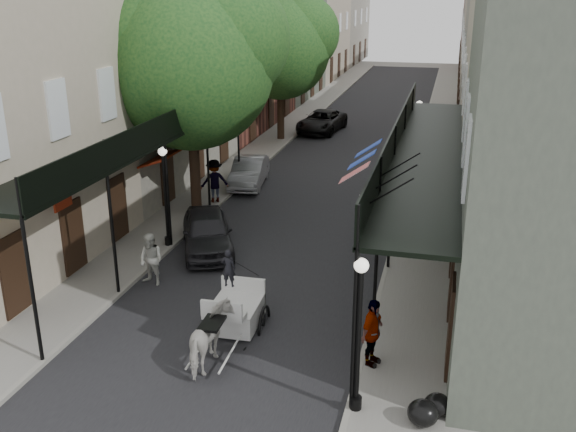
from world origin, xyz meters
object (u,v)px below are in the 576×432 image
Objects in this scene: carriage at (239,289)px; lamppost_right_far at (417,136)px; lamppost_right_near at (359,334)px; car_right_near at (394,195)px; pedestrian_sidewalk_right at (372,333)px; car_right_far at (413,139)px; car_left_mid at (249,172)px; horse at (211,339)px; pedestrian_walking at (151,260)px; car_left_near at (207,232)px; car_left_far at (322,121)px; pedestrian_sidewalk_left at (214,181)px; tree_near at (200,57)px; lamppost_left at (165,195)px; tree_far at (287,45)px.

lamppost_right_far is at bearing 74.98° from carriage.
lamppost_right_near reaches higher than car_right_near.
carriage is (-3.91, -16.58, -1.04)m from lamppost_right_far.
car_right_far is at bearing 20.10° from pedestrian_sidewalk_right.
lamppost_right_near reaches higher than carriage.
car_right_near is (-0.50, -5.87, -1.32)m from lamppost_right_far.
pedestrian_sidewalk_right is at bearing 100.64° from car_right_near.
lamppost_right_far is at bearing 17.69° from car_left_mid.
horse is 15.77m from car_left_mid.
pedestrian_walking is 0.40× the size of car_left_near.
car_left_far is (-6.80, 27.14, -0.31)m from pedestrian_sidewalk_right.
pedestrian_sidewalk_left is at bearing -109.01° from car_left_mid.
car_left_mid is 0.82× the size of car_right_near.
tree_near reaches higher than pedestrian_sidewalk_left.
tree_far is at bearing 90.46° from lamppost_left.
horse is (4.37, -7.00, -1.27)m from lamppost_left.
car_right_far is at bearing 66.32° from lamppost_left.
tree_far is at bearing 108.73° from pedestrian_walking.
pedestrian_sidewalk_right is at bearing -6.18° from pedestrian_walking.
lamppost_left is 9.93m from car_right_near.
tree_far is 26.07m from horse.
tree_near is 14.02m from tree_far.
car_left_near is at bearing -68.56° from tree_near.
car_left_near reaches higher than car_right_far.
pedestrian_walking reaches higher than car_right_near.
car_left_mid is (-7.70, 16.28, -1.37)m from lamppost_right_near.
lamppost_right_near is 25.60m from car_right_far.
lamppost_right_far is 11.34m from car_left_far.
horse is at bearing 121.63° from pedestrian_sidewalk_right.
pedestrian_sidewalk_left is 0.47× the size of car_left_mid.
lamppost_right_near is 2.13× the size of pedestrian_walking.
car_right_near is 1.35× the size of car_right_far.
tree_far is at bearing -0.30° from car_right_far.
lamppost_right_near is at bearing -17.81° from pedestrian_walking.
carriage is (4.44, -22.76, -4.83)m from tree_far.
horse is at bearing -101.41° from lamppost_right_far.
pedestrian_walking is 0.35× the size of car_right_near.
pedestrian_sidewalk_right is at bearing -69.43° from car_left_far.
car_left_mid is (-1.00, 8.18, -0.06)m from car_left_near.
car_left_mid is 1.10× the size of car_right_far.
pedestrian_sidewalk_left is 0.38× the size of car_right_near.
tree_near is 7.14m from car_left_mid.
car_left_near is (0.71, 3.11, -0.14)m from pedestrian_walking.
tree_far is at bearing 143.49° from lamppost_right_far.
lamppost_left is 2.00m from car_left_near.
tree_near is 5.53× the size of pedestrian_walking.
car_left_far is at bearing -25.16° from car_right_far.
carriage reaches higher than pedestrian_walking.
lamppost_right_near is 0.99× the size of car_right_far.
pedestrian_sidewalk_right is at bearing 96.08° from pedestrian_sidewalk_left.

